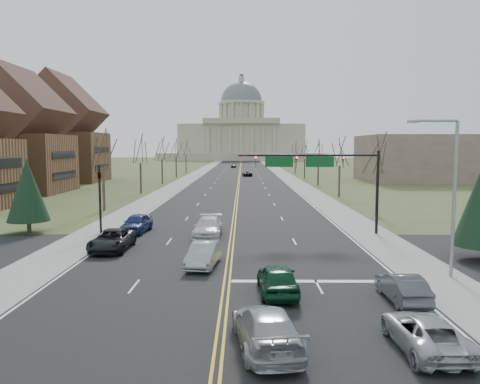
{
  "coord_description": "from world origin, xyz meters",
  "views": [
    {
      "loc": [
        0.9,
        -26.65,
        7.55
      ],
      "look_at": [
        0.6,
        20.03,
        3.0
      ],
      "focal_mm": 35.0,
      "sensor_mm": 36.0,
      "label": 1
    }
  ],
  "objects_px": {
    "car_sb_outer_lead": "(112,240)",
    "car_sb_outer_second": "(137,223)",
    "car_nb_outer_lead": "(402,287)",
    "car_far_sb": "(234,166)",
    "street_light": "(450,187)",
    "car_sb_inner_lead": "(204,254)",
    "signal_mast": "(319,167)",
    "signal_left": "(100,191)",
    "car_nb_outer_second": "(425,332)",
    "car_nb_inner_second": "(266,328)",
    "car_sb_inner_second": "(208,227)",
    "car_far_nb": "(247,174)",
    "car_nb_inner_lead": "(278,279)"
  },
  "relations": [
    {
      "from": "street_light",
      "to": "car_far_sb",
      "type": "height_order",
      "value": "street_light"
    },
    {
      "from": "signal_left",
      "to": "car_nb_inner_second",
      "type": "xyz_separation_m",
      "value": [
        13.28,
        -23.22,
        -2.92
      ]
    },
    {
      "from": "car_sb_outer_lead",
      "to": "car_sb_inner_lead",
      "type": "bearing_deg",
      "value": -32.17
    },
    {
      "from": "car_nb_inner_second",
      "to": "car_sb_inner_lead",
      "type": "bearing_deg",
      "value": -82.03
    },
    {
      "from": "car_nb_outer_lead",
      "to": "car_sb_inner_second",
      "type": "relative_size",
      "value": 0.76
    },
    {
      "from": "car_nb_outer_lead",
      "to": "car_sb_outer_lead",
      "type": "height_order",
      "value": "car_sb_outer_lead"
    },
    {
      "from": "car_sb_inner_second",
      "to": "car_far_sb",
      "type": "distance_m",
      "value": 127.92
    },
    {
      "from": "car_nb_outer_lead",
      "to": "car_sb_outer_lead",
      "type": "bearing_deg",
      "value": -34.5
    },
    {
      "from": "car_nb_outer_lead",
      "to": "car_nb_inner_second",
      "type": "distance_m",
      "value": 8.75
    },
    {
      "from": "car_sb_outer_lead",
      "to": "car_sb_inner_second",
      "type": "xyz_separation_m",
      "value": [
        6.62,
        5.11,
        0.06
      ]
    },
    {
      "from": "car_nb_inner_second",
      "to": "car_sb_inner_lead",
      "type": "distance_m",
      "value": 12.46
    },
    {
      "from": "car_nb_outer_second",
      "to": "car_far_sb",
      "type": "bearing_deg",
      "value": -87.52
    },
    {
      "from": "car_nb_inner_lead",
      "to": "car_sb_inner_lead",
      "type": "distance_m",
      "value": 7.0
    },
    {
      "from": "street_light",
      "to": "car_sb_outer_second",
      "type": "height_order",
      "value": "street_light"
    },
    {
      "from": "car_far_sb",
      "to": "car_sb_outer_lead",
      "type": "bearing_deg",
      "value": -90.2
    },
    {
      "from": "car_sb_outer_second",
      "to": "street_light",
      "type": "bearing_deg",
      "value": -28.15
    },
    {
      "from": "car_sb_outer_second",
      "to": "car_far_nb",
      "type": "distance_m",
      "value": 79.04
    },
    {
      "from": "car_far_nb",
      "to": "signal_mast",
      "type": "bearing_deg",
      "value": 87.71
    },
    {
      "from": "car_sb_outer_second",
      "to": "car_far_sb",
      "type": "distance_m",
      "value": 126.07
    },
    {
      "from": "signal_mast",
      "to": "signal_left",
      "type": "height_order",
      "value": "signal_mast"
    },
    {
      "from": "signal_mast",
      "to": "street_light",
      "type": "bearing_deg",
      "value": -68.59
    },
    {
      "from": "car_nb_inner_second",
      "to": "car_far_nb",
      "type": "distance_m",
      "value": 102.0
    },
    {
      "from": "car_nb_outer_second",
      "to": "car_far_sb",
      "type": "relative_size",
      "value": 1.11
    },
    {
      "from": "car_far_nb",
      "to": "car_sb_outer_lead",
      "type": "bearing_deg",
      "value": 76.65
    },
    {
      "from": "car_nb_inner_second",
      "to": "car_sb_inner_second",
      "type": "relative_size",
      "value": 0.96
    },
    {
      "from": "signal_mast",
      "to": "street_light",
      "type": "relative_size",
      "value": 1.34
    },
    {
      "from": "car_nb_inner_lead",
      "to": "car_nb_outer_second",
      "type": "relative_size",
      "value": 0.97
    },
    {
      "from": "car_nb_outer_second",
      "to": "car_nb_inner_second",
      "type": "distance_m",
      "value": 5.89
    },
    {
      "from": "car_nb_inner_lead",
      "to": "car_far_nb",
      "type": "height_order",
      "value": "car_nb_inner_lead"
    },
    {
      "from": "car_nb_outer_second",
      "to": "car_sb_inner_lead",
      "type": "distance_m",
      "value": 15.25
    },
    {
      "from": "car_nb_outer_lead",
      "to": "street_light",
      "type": "bearing_deg",
      "value": -134.62
    },
    {
      "from": "car_sb_inner_lead",
      "to": "car_sb_inner_second",
      "type": "distance_m",
      "value": 9.66
    },
    {
      "from": "street_light",
      "to": "car_sb_inner_lead",
      "type": "xyz_separation_m",
      "value": [
        -14.31,
        2.28,
        -4.46
      ]
    },
    {
      "from": "street_light",
      "to": "car_nb_outer_second",
      "type": "height_order",
      "value": "street_light"
    },
    {
      "from": "car_nb_inner_lead",
      "to": "car_sb_outer_lead",
      "type": "relative_size",
      "value": 0.86
    },
    {
      "from": "street_light",
      "to": "car_nb_inner_second",
      "type": "relative_size",
      "value": 1.69
    },
    {
      "from": "car_nb_inner_lead",
      "to": "car_nb_outer_lead",
      "type": "bearing_deg",
      "value": 167.23
    },
    {
      "from": "car_sb_outer_lead",
      "to": "car_far_sb",
      "type": "bearing_deg",
      "value": 87.86
    },
    {
      "from": "signal_mast",
      "to": "car_far_nb",
      "type": "relative_size",
      "value": 2.55
    },
    {
      "from": "car_sb_outer_second",
      "to": "car_far_sb",
      "type": "bearing_deg",
      "value": 92.41
    },
    {
      "from": "car_nb_inner_lead",
      "to": "car_sb_outer_lead",
      "type": "xyz_separation_m",
      "value": [
        -11.32,
        10.1,
        -0.04
      ]
    },
    {
      "from": "car_sb_outer_lead",
      "to": "car_sb_outer_second",
      "type": "distance_m",
      "value": 7.11
    },
    {
      "from": "signal_mast",
      "to": "signal_left",
      "type": "xyz_separation_m",
      "value": [
        -18.95,
        0.0,
        -2.05
      ]
    },
    {
      "from": "car_sb_outer_lead",
      "to": "car_nb_inner_second",
      "type": "bearing_deg",
      "value": -57.26
    },
    {
      "from": "signal_left",
      "to": "car_far_sb",
      "type": "xyz_separation_m",
      "value": [
        9.06,
        126.35,
        -2.96
      ]
    },
    {
      "from": "car_nb_outer_lead",
      "to": "car_far_sb",
      "type": "relative_size",
      "value": 0.97
    },
    {
      "from": "car_nb_outer_lead",
      "to": "car_sb_outer_lead",
      "type": "distance_m",
      "value": 20.62
    },
    {
      "from": "signal_left",
      "to": "car_sb_outer_second",
      "type": "distance_m",
      "value": 4.21
    },
    {
      "from": "car_nb_inner_lead",
      "to": "street_light",
      "type": "bearing_deg",
      "value": -164.61
    },
    {
      "from": "signal_left",
      "to": "car_far_sb",
      "type": "distance_m",
      "value": 126.71
    }
  ]
}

